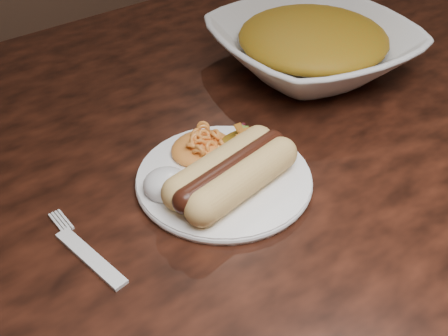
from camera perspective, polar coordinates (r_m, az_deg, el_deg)
table at (r=0.70m, az=-4.75°, el=-4.73°), size 1.60×0.90×0.75m
plate at (r=0.60m, az=0.00°, el=-1.13°), size 0.25×0.25×0.01m
hotdog at (r=0.57m, az=0.90°, el=-0.40°), size 0.14×0.09×0.04m
mac_and_cheese at (r=0.62m, az=-2.43°, el=2.95°), size 0.10×0.09×0.03m
sour_cream at (r=0.57m, az=-6.33°, el=-1.21°), size 0.07×0.07×0.03m
taco_salad at (r=0.61m, az=3.05°, el=2.46°), size 0.09×0.08×0.04m
fork at (r=0.53m, az=-14.33°, el=-9.44°), size 0.04×0.16×0.00m
serving_bowl at (r=0.82m, az=9.54°, el=12.72°), size 0.33×0.33×0.07m
bowl_filling at (r=0.81m, az=9.65°, el=13.64°), size 0.29×0.29×0.06m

